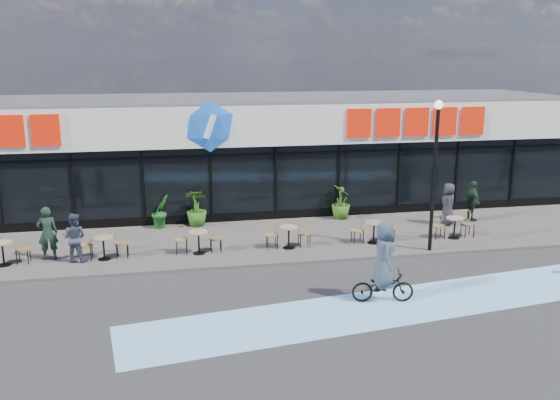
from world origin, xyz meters
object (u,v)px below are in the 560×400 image
pedestrian_b (472,201)px  cyclist_a (383,270)px  patron_right (74,238)px  potted_plant_left (161,211)px  pedestrian_a (448,204)px  patron_left (47,233)px  potted_plant_mid (196,208)px  lamp_post (435,163)px  potted_plant_right (341,202)px

pedestrian_b → cyclist_a: size_ratio=0.71×
pedestrian_b → patron_right: bearing=96.0°
pedestrian_b → potted_plant_left: bearing=81.9°
potted_plant_left → pedestrian_a: 10.71m
patron_left → potted_plant_mid: bearing=-156.8°
pedestrian_a → patron_right: bearing=-65.9°
potted_plant_left → pedestrian_a: (10.59, -1.62, 0.18)m
pedestrian_a → cyclist_a: 7.79m
lamp_post → pedestrian_b: (3.08, 3.00, -2.13)m
lamp_post → patron_right: bearing=174.8°
patron_left → cyclist_a: (9.20, -4.87, -0.07)m
potted_plant_left → patron_right: bearing=-128.3°
lamp_post → potted_plant_left: 9.95m
potted_plant_mid → potted_plant_right: (5.59, -0.04, -0.02)m
lamp_post → pedestrian_b: bearing=44.2°
potted_plant_left → cyclist_a: bearing=-53.3°
potted_plant_right → patron_left: (-10.33, -2.85, 0.18)m
patron_left → potted_plant_left: bearing=-148.2°
patron_left → potted_plant_right: bearing=-172.8°
pedestrian_a → cyclist_a: (-4.82, -6.12, -0.02)m
lamp_post → patron_right: lamp_post is taller
patron_right → cyclist_a: bearing=167.9°
cyclist_a → patron_right: bearing=151.8°
potted_plant_mid → potted_plant_right: size_ratio=1.03×
potted_plant_right → cyclist_a: 7.80m
potted_plant_right → pedestrian_a: pedestrian_a is taller
lamp_post → cyclist_a: lamp_post is taller
potted_plant_left → patron_left: bearing=-140.0°
patron_right → pedestrian_b: size_ratio=0.99×
lamp_post → potted_plant_left: (-8.68, 4.30, -2.29)m
patron_left → patron_right: (0.85, -0.38, -0.08)m
lamp_post → potted_plant_mid: (-7.37, 4.32, -2.23)m
potted_plant_left → pedestrian_b: pedestrian_b is taller
cyclist_a → potted_plant_mid: bearing=119.9°
potted_plant_left → potted_plant_mid: bearing=0.8°
potted_plant_mid → cyclist_a: 8.96m
potted_plant_left → patron_right: (-2.58, -3.26, 0.15)m
patron_left → pedestrian_b: patron_left is taller
potted_plant_right → patron_left: bearing=-164.6°
potted_plant_mid → cyclist_a: bearing=-60.1°
lamp_post → potted_plant_left: size_ratio=3.92×
potted_plant_right → pedestrian_a: 4.02m
pedestrian_b → cyclist_a: (-5.99, -6.45, -0.00)m
potted_plant_left → potted_plant_mid: potted_plant_mid is taller
lamp_post → patron_right: 11.50m
patron_left → lamp_post: bearing=165.1°
patron_left → cyclist_a: 10.41m
lamp_post → patron_left: size_ratio=2.88×
patron_left → pedestrian_b: bearing=177.7°
patron_right → potted_plant_right: bearing=-145.0°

